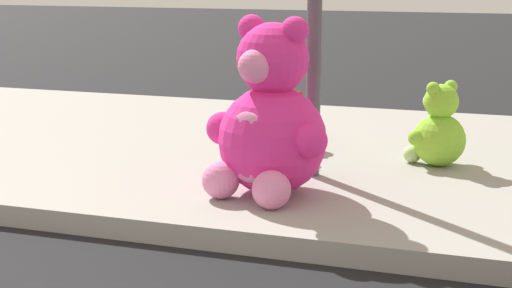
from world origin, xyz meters
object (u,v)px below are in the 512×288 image
plush_pink_large (269,125)px  plush_red (294,124)px  plush_lime (438,132)px  plush_teal (280,134)px

plush_pink_large → plush_red: size_ratio=2.56×
plush_red → plush_lime: bearing=-14.0°
plush_teal → plush_lime: bearing=5.6°
plush_lime → plush_red: (-1.27, 0.32, -0.08)m
plush_pink_large → plush_lime: plush_pink_large is taller
plush_teal → plush_lime: (1.27, 0.13, 0.08)m
plush_lime → plush_red: 1.31m
plush_teal → plush_pink_large: bearing=-77.3°
plush_teal → plush_lime: size_ratio=0.70×
plush_teal → plush_red: plush_red is taller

